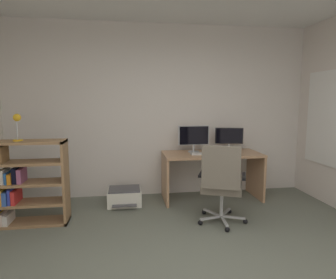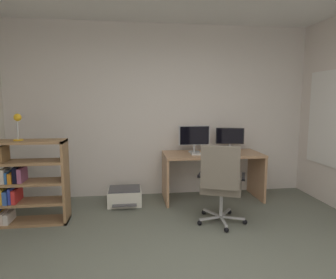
{
  "view_description": "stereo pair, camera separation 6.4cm",
  "coord_description": "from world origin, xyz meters",
  "px_view_note": "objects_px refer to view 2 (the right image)",
  "views": [
    {
      "loc": [
        -0.54,
        -1.96,
        1.54
      ],
      "look_at": [
        0.02,
        1.96,
        1.0
      ],
      "focal_mm": 30.66,
      "sensor_mm": 36.0,
      "label": 1
    },
    {
      "loc": [
        -0.48,
        -1.97,
        1.54
      ],
      "look_at": [
        0.02,
        1.96,
        1.0
      ],
      "focal_mm": 30.66,
      "sensor_mm": 36.0,
      "label": 2
    }
  ],
  "objects_px": {
    "desk_lamp": "(18,122)",
    "office_chair": "(221,182)",
    "monitor_secondary": "(230,137)",
    "printer": "(125,196)",
    "monitor_main": "(194,136)",
    "bookshelf": "(19,183)",
    "keyboard": "(202,154)",
    "desk": "(212,165)",
    "computer_mouse": "(220,153)"
  },
  "relations": [
    {
      "from": "office_chair",
      "to": "bookshelf",
      "type": "height_order",
      "value": "bookshelf"
    },
    {
      "from": "desk",
      "to": "keyboard",
      "type": "relative_size",
      "value": 4.41
    },
    {
      "from": "desk_lamp",
      "to": "printer",
      "type": "distance_m",
      "value": 1.77
    },
    {
      "from": "monitor_main",
      "to": "keyboard",
      "type": "relative_size",
      "value": 1.45
    },
    {
      "from": "monitor_secondary",
      "to": "keyboard",
      "type": "xyz_separation_m",
      "value": [
        -0.5,
        -0.22,
        -0.21
      ]
    },
    {
      "from": "desk",
      "to": "monitor_main",
      "type": "bearing_deg",
      "value": 155.28
    },
    {
      "from": "keyboard",
      "to": "computer_mouse",
      "type": "relative_size",
      "value": 3.4
    },
    {
      "from": "monitor_secondary",
      "to": "printer",
      "type": "bearing_deg",
      "value": -173.36
    },
    {
      "from": "desk_lamp",
      "to": "office_chair",
      "type": "bearing_deg",
      "value": -8.59
    },
    {
      "from": "printer",
      "to": "desk",
      "type": "bearing_deg",
      "value": 3.11
    },
    {
      "from": "keyboard",
      "to": "desk",
      "type": "bearing_deg",
      "value": 27.48
    },
    {
      "from": "monitor_main",
      "to": "office_chair",
      "type": "bearing_deg",
      "value": -84.55
    },
    {
      "from": "computer_mouse",
      "to": "printer",
      "type": "xyz_separation_m",
      "value": [
        -1.44,
        0.03,
        -0.63
      ]
    },
    {
      "from": "office_chair",
      "to": "keyboard",
      "type": "bearing_deg",
      "value": 91.63
    },
    {
      "from": "computer_mouse",
      "to": "office_chair",
      "type": "relative_size",
      "value": 0.1
    },
    {
      "from": "keyboard",
      "to": "bookshelf",
      "type": "xyz_separation_m",
      "value": [
        -2.45,
        -0.49,
        -0.22
      ]
    },
    {
      "from": "desk_lamp",
      "to": "computer_mouse",
      "type": "bearing_deg",
      "value": 10.0
    },
    {
      "from": "bookshelf",
      "to": "desk_lamp",
      "type": "bearing_deg",
      "value": 0.2
    },
    {
      "from": "office_chair",
      "to": "desk_lamp",
      "type": "bearing_deg",
      "value": 171.41
    },
    {
      "from": "monitor_main",
      "to": "bookshelf",
      "type": "relative_size",
      "value": 0.47
    },
    {
      "from": "printer",
      "to": "monitor_main",
      "type": "bearing_deg",
      "value": 10.1
    },
    {
      "from": "desk",
      "to": "computer_mouse",
      "type": "height_order",
      "value": "computer_mouse"
    },
    {
      "from": "desk",
      "to": "monitor_secondary",
      "type": "distance_m",
      "value": 0.53
    },
    {
      "from": "monitor_secondary",
      "to": "desk",
      "type": "bearing_deg",
      "value": -159.08
    },
    {
      "from": "monitor_main",
      "to": "desk_lamp",
      "type": "bearing_deg",
      "value": -163.28
    },
    {
      "from": "bookshelf",
      "to": "monitor_main",
      "type": "bearing_deg",
      "value": 16.48
    },
    {
      "from": "desk",
      "to": "computer_mouse",
      "type": "bearing_deg",
      "value": -48.56
    },
    {
      "from": "desk",
      "to": "monitor_secondary",
      "type": "height_order",
      "value": "monitor_secondary"
    },
    {
      "from": "bookshelf",
      "to": "printer",
      "type": "relative_size",
      "value": 2.15
    },
    {
      "from": "monitor_secondary",
      "to": "computer_mouse",
      "type": "height_order",
      "value": "monitor_secondary"
    },
    {
      "from": "monitor_main",
      "to": "desk_lamp",
      "type": "distance_m",
      "value": 2.45
    },
    {
      "from": "office_chair",
      "to": "monitor_main",
      "type": "bearing_deg",
      "value": 95.45
    },
    {
      "from": "monitor_main",
      "to": "office_chair",
      "type": "distance_m",
      "value": 1.15
    },
    {
      "from": "desk",
      "to": "printer",
      "type": "bearing_deg",
      "value": -176.89
    },
    {
      "from": "desk_lamp",
      "to": "bookshelf",
      "type": "bearing_deg",
      "value": -179.8
    },
    {
      "from": "monitor_secondary",
      "to": "desk_lamp",
      "type": "distance_m",
      "value": 3.01
    },
    {
      "from": "desk_lamp",
      "to": "printer",
      "type": "height_order",
      "value": "desk_lamp"
    },
    {
      "from": "desk",
      "to": "office_chair",
      "type": "bearing_deg",
      "value": -99.54
    },
    {
      "from": "desk",
      "to": "bookshelf",
      "type": "bearing_deg",
      "value": -167.56
    },
    {
      "from": "desk",
      "to": "monitor_secondary",
      "type": "xyz_separation_m",
      "value": [
        0.32,
        0.12,
        0.41
      ]
    },
    {
      "from": "computer_mouse",
      "to": "monitor_secondary",
      "type": "bearing_deg",
      "value": 46.87
    },
    {
      "from": "desk",
      "to": "office_chair",
      "type": "height_order",
      "value": "office_chair"
    },
    {
      "from": "bookshelf",
      "to": "office_chair",
      "type": "bearing_deg",
      "value": -8.46
    },
    {
      "from": "keyboard",
      "to": "printer",
      "type": "bearing_deg",
      "value": 179.08
    },
    {
      "from": "monitor_main",
      "to": "keyboard",
      "type": "xyz_separation_m",
      "value": [
        0.08,
        -0.22,
        -0.24
      ]
    },
    {
      "from": "desk",
      "to": "desk_lamp",
      "type": "distance_m",
      "value": 2.76
    },
    {
      "from": "computer_mouse",
      "to": "desk",
      "type": "bearing_deg",
      "value": 132.58
    },
    {
      "from": "keyboard",
      "to": "bookshelf",
      "type": "relative_size",
      "value": 0.32
    },
    {
      "from": "monitor_main",
      "to": "printer",
      "type": "distance_m",
      "value": 1.4
    },
    {
      "from": "monitor_main",
      "to": "bookshelf",
      "type": "bearing_deg",
      "value": -163.52
    }
  ]
}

